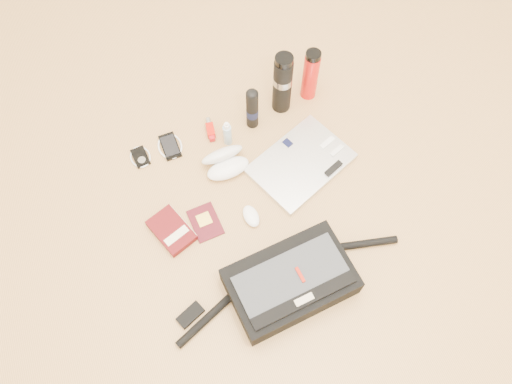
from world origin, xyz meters
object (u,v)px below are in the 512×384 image
(thermos_black, at_px, (282,83))
(book, at_px, (172,230))
(laptop, at_px, (301,163))
(thermos_red, at_px, (310,75))
(messenger_bag, at_px, (290,282))

(thermos_black, bearing_deg, book, -147.31)
(laptop, distance_m, thermos_red, 0.37)
(messenger_bag, bearing_deg, laptop, 56.76)
(laptop, relative_size, book, 2.24)
(book, distance_m, thermos_red, 0.83)
(messenger_bag, xyz_separation_m, laptop, (0.24, 0.43, -0.04))
(messenger_bag, distance_m, thermos_black, 0.78)
(laptop, height_order, book, laptop)
(messenger_bag, distance_m, book, 0.47)
(thermos_red, bearing_deg, thermos_black, -172.94)
(book, height_order, thermos_red, thermos_red)
(book, bearing_deg, thermos_black, 12.88)
(laptop, relative_size, thermos_red, 1.80)
(messenger_bag, distance_m, thermos_red, 0.85)
(thermos_black, bearing_deg, laptop, -97.02)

